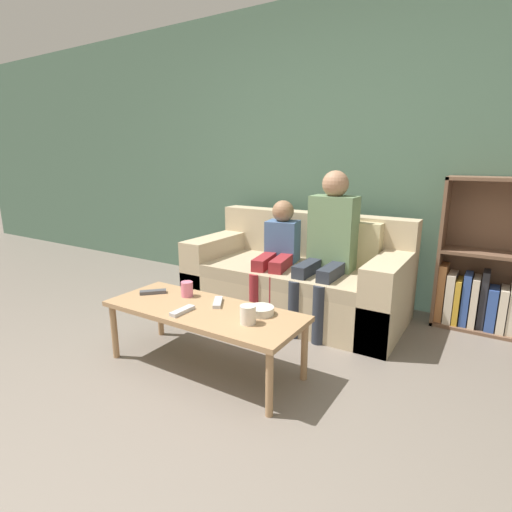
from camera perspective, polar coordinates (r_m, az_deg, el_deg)
The scene contains 13 objects.
ground_plane at distance 2.07m, azimuth -15.42°, elevation -24.50°, with size 22.00×22.00×0.00m, color #70665B.
wall_back at distance 3.68m, azimuth 12.51°, elevation 14.13°, with size 12.00×0.06×2.60m.
couch at distance 3.33m, azimuth 5.92°, elevation -3.42°, with size 1.74×0.84×0.81m.
bookshelf at distance 3.41m, azimuth 30.31°, elevation -2.25°, with size 0.78×0.28×1.13m.
coffee_table at distance 2.44m, azimuth -7.51°, elevation -8.25°, with size 1.23×0.48×0.39m.
person_adult at distance 3.05m, azimuth 10.40°, elevation 2.40°, with size 0.34×0.59×1.17m.
person_child at distance 3.22m, azimuth 3.12°, elevation 0.75°, with size 0.35×0.63×0.93m.
cup_near at distance 2.63m, azimuth -9.83°, elevation -4.67°, with size 0.08×0.08×0.10m.
cup_far at distance 2.18m, azimuth -1.16°, elevation -8.36°, with size 0.09×0.09×0.10m.
tv_remote_0 at distance 2.38m, azimuth -10.47°, elevation -7.71°, with size 0.05×0.17×0.02m.
tv_remote_1 at distance 2.48m, azimuth -5.49°, elevation -6.60°, with size 0.13×0.17×0.02m.
tv_remote_2 at distance 2.74m, azimuth -14.49°, elevation -4.99°, with size 0.15×0.15×0.02m.
snack_bowl at distance 2.31m, azimuth 0.71°, elevation -7.80°, with size 0.15×0.15×0.05m.
Camera 1 is at (1.24, -1.05, 1.27)m, focal length 28.00 mm.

